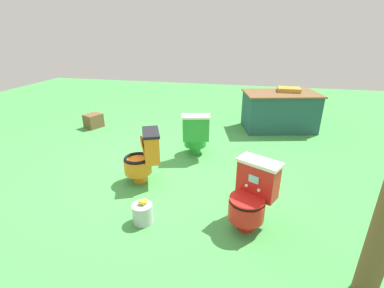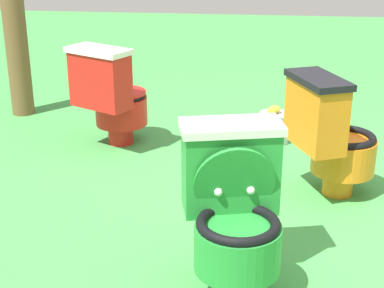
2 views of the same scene
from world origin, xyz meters
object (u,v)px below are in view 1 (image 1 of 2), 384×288
at_px(toilet_orange, 144,156).
at_px(lemon_bucket, 143,213).
at_px(toilet_green, 195,134).
at_px(toilet_red, 252,195).
at_px(small_crate, 94,121).
at_px(vendor_table, 280,111).

bearing_deg(toilet_orange, lemon_bucket, 176.54).
height_order(toilet_green, lemon_bucket, toilet_green).
distance_m(toilet_red, toilet_orange, 1.56).
height_order(toilet_red, lemon_bucket, toilet_red).
relative_size(toilet_orange, small_crate, 2.16).
xyz_separation_m(toilet_red, lemon_bucket, (-1.13, -0.21, -0.25)).
height_order(toilet_green, small_crate, toilet_green).
distance_m(toilet_red, small_crate, 4.18).
bearing_deg(toilet_red, toilet_orange, 3.79).
height_order(toilet_red, vendor_table, vendor_table).
bearing_deg(small_crate, vendor_table, 11.04).
relative_size(toilet_red, toilet_orange, 1.00).
xyz_separation_m(toilet_red, toilet_green, (-0.93, 1.60, 0.00)).
xyz_separation_m(toilet_green, lemon_bucket, (-0.20, -1.81, -0.26)).
xyz_separation_m(vendor_table, lemon_bucket, (-1.62, -3.46, -0.28)).
bearing_deg(lemon_bucket, toilet_green, 83.65).
xyz_separation_m(vendor_table, small_crate, (-3.83, -0.75, -0.25)).
bearing_deg(small_crate, toilet_green, -20.64).
distance_m(toilet_green, small_crate, 2.59).
bearing_deg(toilet_orange, small_crate, 22.40).
height_order(small_crate, lemon_bucket, small_crate).
distance_m(toilet_red, lemon_bucket, 1.18).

